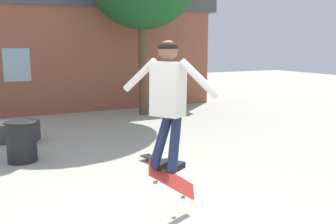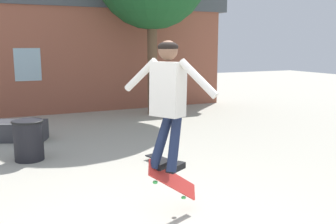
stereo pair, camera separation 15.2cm
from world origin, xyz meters
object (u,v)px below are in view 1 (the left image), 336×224
Objects in this scene: skater at (168,95)px; trash_bin at (22,140)px; skateboard_flipping at (172,180)px; skateboard_resting at (159,160)px.

trash_bin is at bearing 80.99° from skater.
skateboard_resting is at bearing 57.27° from skateboard_flipping.
skater reaches higher than trash_bin.
skateboard_flipping is at bearing 143.96° from skateboard_resting.
skateboard_resting is at bearing -30.14° from trash_bin.
skateboard_resting is (2.04, -1.19, -0.31)m from trash_bin.
skater reaches higher than skateboard_resting.
trash_bin is at bearing 44.40° from skateboard_resting.
trash_bin is 0.50× the size of skater.
skateboard_flipping is 2.01m from skateboard_resting.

